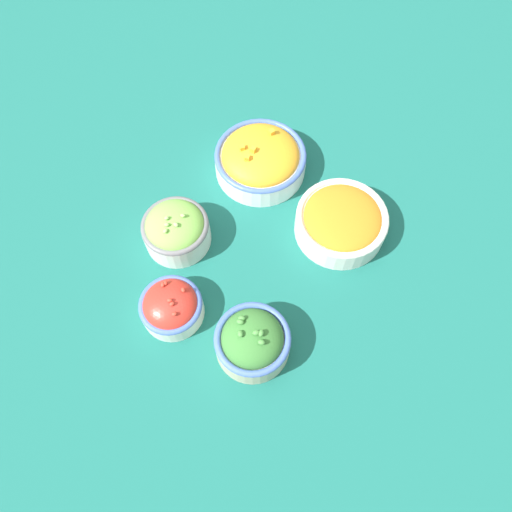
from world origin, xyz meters
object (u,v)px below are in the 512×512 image
bowl_lettuce (176,229)px  bowl_carrots (341,221)px  bowl_broccoli (253,341)px  bowl_cherry_tomatoes (171,306)px  bowl_squash (260,159)px

bowl_lettuce → bowl_carrots: bearing=-52.6°
bowl_carrots → bowl_lettuce: 0.32m
bowl_broccoli → bowl_carrots: bearing=-1.9°
bowl_carrots → bowl_cherry_tomatoes: size_ratio=1.56×
bowl_carrots → bowl_lettuce: (-0.19, 0.25, 0.01)m
bowl_squash → bowl_broccoli: bearing=-148.6°
bowl_squash → bowl_broccoli: (-0.33, -0.20, 0.00)m
bowl_cherry_tomatoes → bowl_squash: (0.35, 0.04, 0.01)m
bowl_squash → bowl_broccoli: size_ratio=1.43×
bowl_cherry_tomatoes → bowl_lettuce: (0.13, 0.08, 0.01)m
bowl_lettuce → bowl_squash: bearing=-10.3°
bowl_squash → bowl_lettuce: 0.23m
bowl_cherry_tomatoes → bowl_lettuce: bowl_lettuce is taller
bowl_carrots → bowl_lettuce: size_ratio=1.38×
bowl_squash → bowl_lettuce: bearing=169.7°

